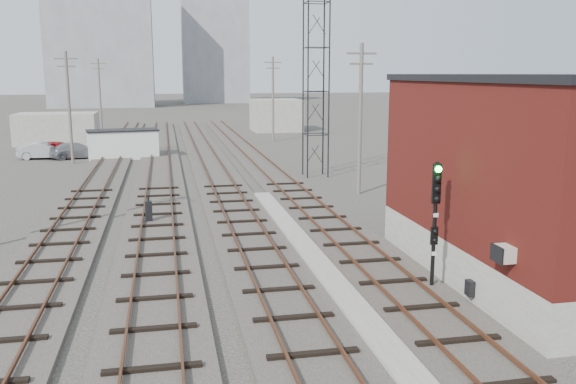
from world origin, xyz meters
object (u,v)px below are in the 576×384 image
object	(u,v)px
signal_mast	(435,215)
car_red	(58,149)
switch_stand	(149,212)
car_silver	(45,151)
site_trailer	(123,144)
car_grey	(77,150)

from	to	relation	value
signal_mast	car_red	xyz separation A→B (m)	(-17.93, 37.36, -1.89)
switch_stand	car_silver	size ratio (longest dim) A/B	0.32
site_trailer	car_grey	bearing A→B (deg)	158.49
site_trailer	car_grey	distance (m)	4.09
signal_mast	site_trailer	bearing A→B (deg)	108.90
signal_mast	car_silver	distance (m)	41.48
switch_stand	car_grey	world-z (taller)	switch_stand
car_red	site_trailer	bearing A→B (deg)	-76.04
switch_stand	site_trailer	bearing A→B (deg)	90.26
signal_mast	car_red	distance (m)	41.48
site_trailer	car_silver	world-z (taller)	site_trailer
signal_mast	car_grey	distance (m)	40.23
signal_mast	switch_stand	bearing A→B (deg)	130.32
signal_mast	site_trailer	size ratio (longest dim) A/B	0.70
switch_stand	site_trailer	world-z (taller)	site_trailer
site_trailer	car_red	bearing A→B (deg)	156.41
switch_stand	car_grey	bearing A→B (deg)	98.64
car_silver	signal_mast	bearing A→B (deg)	-147.95
site_trailer	car_silver	distance (m)	6.72
car_red	car_grey	xyz separation A→B (m)	(1.70, -0.60, -0.07)
car_grey	site_trailer	bearing A→B (deg)	-117.97
signal_mast	car_grey	world-z (taller)	signal_mast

